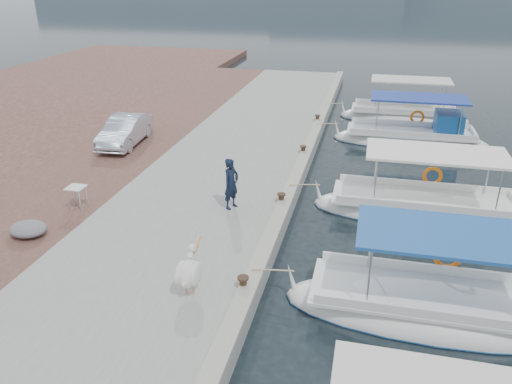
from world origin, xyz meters
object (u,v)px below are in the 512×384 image
Objects in this scene: fishing_caique_b at (434,311)px; fishing_caique_e at (403,118)px; fisherman at (231,184)px; fishing_caique_d at (412,140)px; pelican at (189,272)px; parked_car at (125,131)px; fishing_caique_c at (422,211)px.

fishing_caique_b is 1.03× the size of fishing_caique_e.
fisherman is (-5.88, -13.86, 1.21)m from fishing_caique_e.
pelican is (-5.84, -14.42, 0.88)m from fishing_caique_d.
fishing_caique_d reaches higher than fisherman.
fishing_caique_b reaches higher than parked_car.
parked_car is at bearing -159.80° from fishing_caique_d.
fishing_caique_e is 4.14× the size of fisherman.
fishing_caique_b reaches higher than pelican.
fisherman is at bearing 93.71° from pelican.
pelican is 11.85m from parked_car.
fishing_caique_c is 1.06× the size of fishing_caique_e.
fishing_caique_d is at bearing 67.96° from pelican.
fishing_caique_e is at bearing 90.38° from fishing_caique_b.
parked_car is at bearing -144.39° from fishing_caique_e.
fishing_caique_b is 5.56m from fishing_caique_c.
fisherman is at bearing 148.93° from fishing_caique_b.
fishing_caique_c and fishing_caique_e have the same top height.
fishing_caique_d is 4.15m from fishing_caique_e.
fishing_caique_b is 15.12m from parked_car.
fishing_caique_d reaches higher than pelican.
fisherman is 8.12m from parked_car.
fishing_caique_b is 0.99× the size of fishing_caique_d.
fishing_caique_e is 4.86× the size of pelican.
fishing_caique_e is 15.10m from fisherman.
fishing_caique_b is 5.88m from pelican.
fishing_caique_d is 1.04× the size of fishing_caique_e.
parked_car is at bearing 165.51° from fishing_caique_c.
fishing_caique_b and fishing_caique_e have the same top height.
fishing_caique_b is 17.47m from fishing_caique_e.
fishing_caique_c is at bearing -18.99° from parked_car.
parked_car is (-12.38, 3.20, 0.99)m from fishing_caique_c.
fishing_caique_e is at bearing 31.11° from parked_car.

